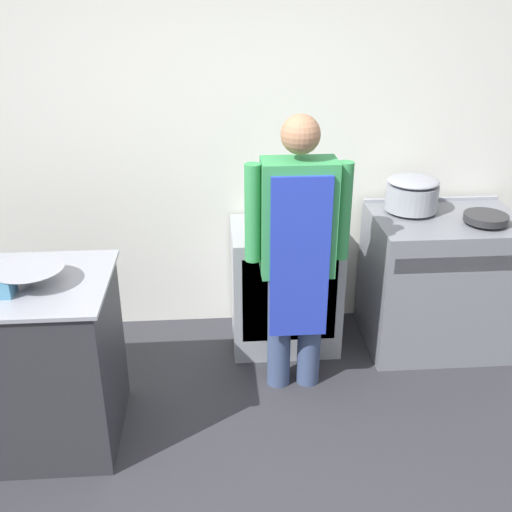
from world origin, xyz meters
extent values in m
cube|color=silver|center=(0.00, 2.01, 1.35)|extent=(8.00, 0.05, 2.70)
cube|color=#2D2D33|center=(-1.24, 0.82, 0.46)|extent=(0.98, 0.70, 0.91)
cube|color=gray|center=(-1.24, 0.82, 0.92)|extent=(1.02, 0.72, 0.02)
cube|color=slate|center=(1.28, 1.59, 0.45)|extent=(0.93, 0.69, 0.91)
cube|color=gray|center=(1.28, 1.26, 0.74)|extent=(0.86, 0.03, 0.10)
cube|color=gray|center=(1.28, 1.92, 0.92)|extent=(0.93, 0.03, 0.02)
cube|color=#93999E|center=(0.26, 1.68, 0.41)|extent=(0.70, 0.57, 0.83)
cube|color=silver|center=(0.26, 1.41, 0.45)|extent=(0.59, 0.02, 0.58)
cylinder|color=#38476B|center=(0.17, 1.19, 0.38)|extent=(0.14, 0.14, 0.76)
cylinder|color=#38476B|center=(0.35, 1.19, 0.38)|extent=(0.14, 0.14, 0.76)
cube|color=#338C4C|center=(0.26, 1.19, 1.09)|extent=(0.41, 0.22, 0.65)
cube|color=#2338B2|center=(0.26, 1.07, 0.89)|extent=(0.33, 0.02, 0.94)
cylinder|color=#338C4C|center=(0.01, 1.19, 1.12)|extent=(0.09, 0.09, 0.56)
cylinder|color=#338C4C|center=(0.51, 1.19, 1.12)|extent=(0.09, 0.09, 0.56)
sphere|color=#9E7051|center=(0.26, 1.19, 1.55)|extent=(0.21, 0.21, 0.21)
cone|color=gray|center=(-1.09, 0.79, 0.98)|extent=(0.34, 0.34, 0.09)
cube|color=teal|center=(-1.20, 0.70, 0.98)|extent=(0.11, 0.11, 0.08)
cylinder|color=gray|center=(1.07, 1.71, 1.01)|extent=(0.33, 0.33, 0.17)
ellipsoid|color=gray|center=(1.07, 1.71, 1.11)|extent=(0.33, 0.33, 0.06)
cylinder|color=#262628|center=(1.47, 1.47, 0.95)|extent=(0.27, 0.27, 0.04)
camera|label=1|loc=(-0.19, -1.85, 2.27)|focal=42.00mm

